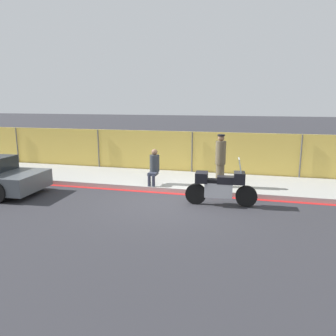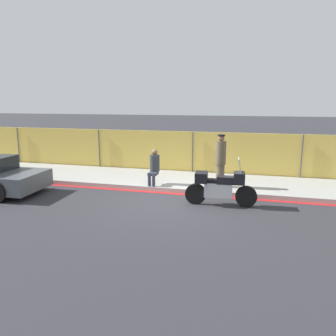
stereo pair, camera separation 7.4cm
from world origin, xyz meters
name	(u,v)px [view 1 (the left image)]	position (x,y,z in m)	size (l,w,h in m)	color
ground_plane	(169,202)	(0.00, 0.00, 0.00)	(120.00, 120.00, 0.00)	#2D2D33
sidewalk	(185,181)	(0.00, 2.50, 0.08)	(31.82, 2.86, 0.16)	#9E9E99
curb_paint_stripe	(176,194)	(0.00, 0.98, 0.00)	(31.82, 0.18, 0.01)	red
storefront_fence	(192,153)	(0.00, 4.02, 0.92)	(30.23, 0.17, 1.84)	gold
motorcycle	(220,186)	(1.55, 0.13, 0.59)	(2.15, 0.60, 1.46)	black
officer_standing	(220,160)	(1.38, 1.76, 1.10)	(0.36, 0.36, 1.83)	brown
person_seated_on_curb	(154,165)	(-0.94, 1.52, 0.86)	(0.35, 0.64, 1.27)	#2D3342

